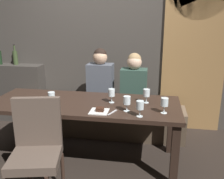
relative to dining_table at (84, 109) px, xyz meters
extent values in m
plane|color=black|center=(0.00, 0.00, -0.65)|extent=(9.00, 9.00, 0.00)
cube|color=#423D38|center=(0.00, 1.22, 0.85)|extent=(6.00, 0.12, 3.00)
cube|color=olive|center=(1.35, 1.15, 0.40)|extent=(0.90, 0.05, 2.10)
cube|color=#38342F|center=(-1.55, 1.04, -0.18)|extent=(1.10, 0.28, 0.95)
cube|color=black|center=(1.03, -0.35, -0.30)|extent=(0.08, 0.08, 0.69)
cube|color=black|center=(-1.03, 0.35, -0.30)|extent=(0.08, 0.08, 0.69)
cube|color=black|center=(1.03, 0.35, -0.30)|extent=(0.08, 0.08, 0.69)
cube|color=#302119|center=(0.00, 0.00, 0.07)|extent=(2.20, 0.84, 0.04)
cube|color=#4A3C2E|center=(0.00, 0.70, -0.48)|extent=(2.50, 0.40, 0.35)
cube|color=brown|center=(0.00, 0.70, -0.25)|extent=(2.50, 0.44, 0.10)
cylinder|color=#302119|center=(-0.42, -0.62, -0.44)|extent=(0.04, 0.04, 0.42)
cylinder|color=#302119|center=(-0.06, -0.62, -0.44)|extent=(0.04, 0.04, 0.42)
cube|color=brown|center=(-0.24, -0.80, -0.19)|extent=(0.53, 0.53, 0.08)
cube|color=brown|center=(-0.28, -0.61, 0.09)|extent=(0.44, 0.16, 0.48)
cube|color=#4C515B|center=(0.04, 0.73, 0.10)|extent=(0.36, 0.24, 0.61)
sphere|color=tan|center=(0.04, 0.73, 0.50)|extent=(0.20, 0.20, 0.20)
sphere|color=black|center=(0.04, 0.74, 0.54)|extent=(0.18, 0.18, 0.18)
cube|color=#2D473D|center=(0.52, 0.71, 0.08)|extent=(0.36, 0.24, 0.56)
sphere|color=#DBB293|center=(0.52, 0.71, 0.45)|extent=(0.20, 0.20, 0.20)
sphere|color=#9E7F56|center=(0.52, 0.72, 0.49)|extent=(0.18, 0.18, 0.18)
cylinder|color=#384728|center=(-1.44, 1.04, 0.41)|extent=(0.08, 0.08, 0.22)
cylinder|color=#384728|center=(-1.44, 1.04, 0.56)|extent=(0.03, 0.03, 0.09)
cylinder|color=black|center=(-1.44, 1.04, 0.62)|extent=(0.03, 0.03, 0.02)
cylinder|color=silver|center=(0.91, -0.19, 0.09)|extent=(0.06, 0.06, 0.00)
cylinder|color=silver|center=(0.91, -0.19, 0.13)|extent=(0.01, 0.01, 0.07)
cylinder|color=silver|center=(0.91, -0.19, 0.21)|extent=(0.08, 0.08, 0.08)
cylinder|color=silver|center=(0.52, -0.20, 0.09)|extent=(0.06, 0.06, 0.00)
cylinder|color=silver|center=(0.52, -0.20, 0.13)|extent=(0.01, 0.01, 0.07)
cylinder|color=silver|center=(0.52, -0.20, 0.21)|extent=(0.08, 0.08, 0.08)
cylinder|color=maroon|center=(0.52, -0.20, 0.19)|extent=(0.07, 0.07, 0.03)
cylinder|color=silver|center=(-0.31, -0.19, 0.09)|extent=(0.06, 0.06, 0.00)
cylinder|color=silver|center=(-0.31, -0.19, 0.13)|extent=(0.01, 0.01, 0.07)
cylinder|color=silver|center=(-0.31, -0.19, 0.21)|extent=(0.08, 0.08, 0.08)
cylinder|color=maroon|center=(-0.31, -0.19, 0.19)|extent=(0.07, 0.07, 0.03)
cylinder|color=silver|center=(0.71, 0.10, 0.09)|extent=(0.06, 0.06, 0.00)
cylinder|color=silver|center=(0.71, 0.10, 0.13)|extent=(0.01, 0.01, 0.07)
cylinder|color=silver|center=(0.71, 0.10, 0.21)|extent=(0.08, 0.08, 0.08)
cylinder|color=silver|center=(0.67, -0.33, 0.09)|extent=(0.06, 0.06, 0.00)
cylinder|color=silver|center=(0.67, -0.33, 0.13)|extent=(0.01, 0.01, 0.07)
cylinder|color=silver|center=(0.67, -0.33, 0.21)|extent=(0.08, 0.08, 0.08)
cylinder|color=maroon|center=(0.67, -0.33, 0.18)|extent=(0.07, 0.07, 0.02)
cylinder|color=silver|center=(0.32, 0.05, 0.09)|extent=(0.06, 0.06, 0.00)
cylinder|color=silver|center=(0.32, 0.05, 0.13)|extent=(0.01, 0.01, 0.07)
cylinder|color=silver|center=(0.32, 0.05, 0.21)|extent=(0.08, 0.08, 0.08)
cube|color=white|center=(0.24, -0.27, 0.09)|extent=(0.19, 0.19, 0.01)
cube|color=#381E14|center=(0.25, -0.27, 0.12)|extent=(0.08, 0.06, 0.04)
cube|color=silver|center=(0.38, -0.27, 0.09)|extent=(0.08, 0.16, 0.01)
camera|label=1|loc=(0.78, -2.65, 1.04)|focal=40.10mm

